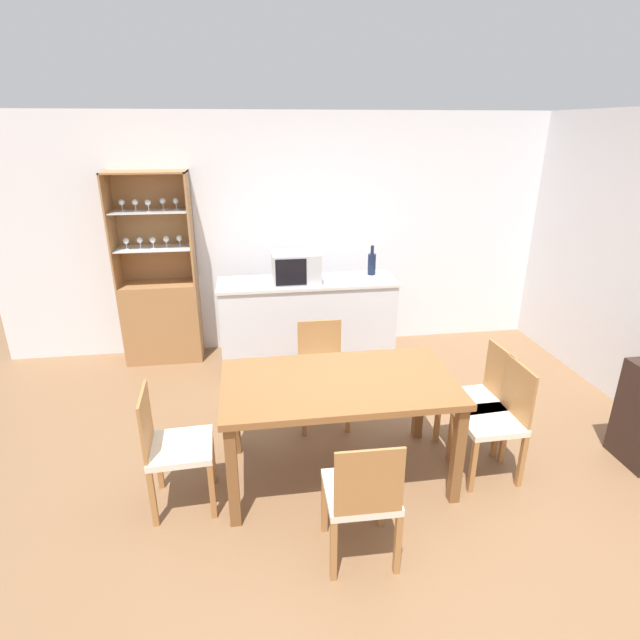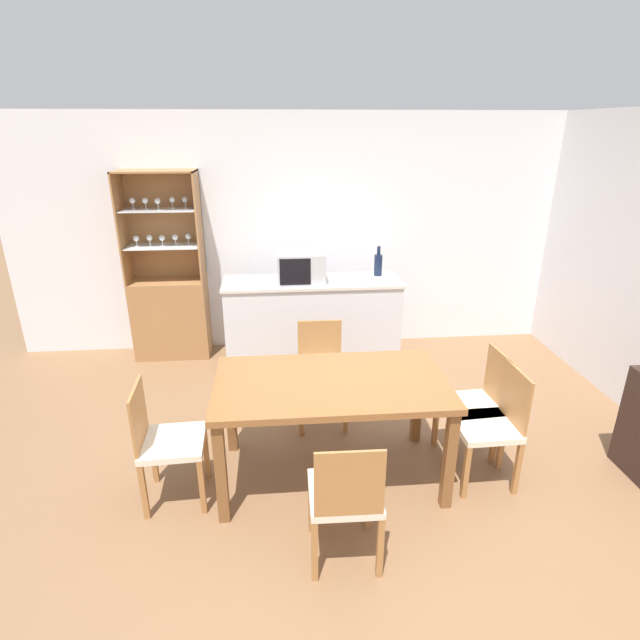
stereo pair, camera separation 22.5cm
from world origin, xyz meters
name	(u,v)px [view 2 (the right image)]	position (x,y,z in m)	size (l,w,h in m)	color
ground_plane	(361,489)	(0.00, 0.00, 0.00)	(18.00, 18.00, 0.00)	brown
wall_back	(325,235)	(0.00, 2.63, 1.27)	(6.80, 0.06, 2.55)	silver
kitchen_counter	(313,325)	(-0.19, 1.95, 0.48)	(1.78, 0.54, 0.96)	silver
display_cabinet	(170,304)	(-1.71, 2.42, 0.59)	(0.79, 0.38, 1.99)	#A37042
dining_table	(331,393)	(-0.20, 0.18, 0.69)	(1.59, 0.89, 0.78)	brown
dining_chair_head_far	(321,373)	(-0.20, 0.94, 0.45)	(0.41, 0.41, 0.86)	beige
dining_chair_side_right_far	(476,405)	(0.91, 0.31, 0.45)	(0.43, 0.43, 0.86)	beige
dining_chair_side_right_near	(491,425)	(0.91, 0.04, 0.45)	(0.41, 0.41, 0.86)	beige
dining_chair_head_near	(345,497)	(-0.20, -0.58, 0.45)	(0.41, 0.41, 0.86)	beige
dining_chair_side_left_near	(166,442)	(-1.31, 0.04, 0.45)	(0.43, 0.43, 0.86)	beige
microwave	(301,267)	(-0.31, 1.91, 1.11)	(0.46, 0.33, 0.30)	#B7BABF
wine_bottle	(378,264)	(0.49, 2.07, 1.08)	(0.08, 0.08, 0.30)	#141E38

